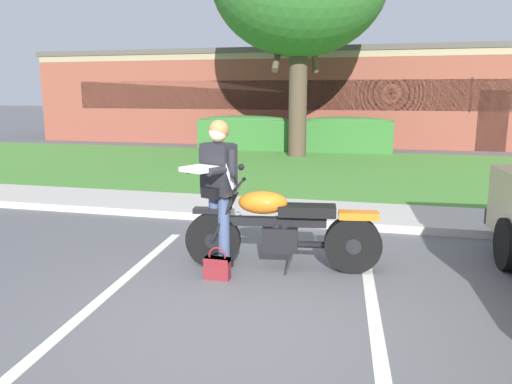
% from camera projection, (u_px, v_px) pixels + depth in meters
% --- Properties ---
extents(ground_plane, '(140.00, 140.00, 0.00)m').
position_uv_depth(ground_plane, '(237.00, 315.00, 4.68)').
color(ground_plane, '#565659').
extents(curb_strip, '(60.00, 0.20, 0.12)m').
position_uv_depth(curb_strip, '(299.00, 222.00, 7.86)').
color(curb_strip, '#B7B2A8').
rests_on(curb_strip, ground).
extents(concrete_walk, '(60.00, 1.50, 0.08)m').
position_uv_depth(concrete_walk, '(308.00, 211.00, 8.67)').
color(concrete_walk, '#B7B2A8').
rests_on(concrete_walk, ground).
extents(grass_lawn, '(60.00, 8.29, 0.06)m').
position_uv_depth(grass_lawn, '(337.00, 170.00, 13.33)').
color(grass_lawn, '#478433').
rests_on(grass_lawn, ground).
extents(stall_stripe_0, '(0.52, 4.39, 0.01)m').
position_uv_depth(stall_stripe_0, '(109.00, 292.00, 5.22)').
color(stall_stripe_0, silver).
rests_on(stall_stripe_0, ground).
extents(stall_stripe_1, '(0.52, 4.39, 0.01)m').
position_uv_depth(stall_stripe_1, '(375.00, 320.00, 4.57)').
color(stall_stripe_1, silver).
rests_on(stall_stripe_1, ground).
extents(motorcycle, '(2.24, 0.82, 1.26)m').
position_uv_depth(motorcycle, '(289.00, 228.00, 5.83)').
color(motorcycle, black).
rests_on(motorcycle, ground).
extents(rider_person, '(0.57, 0.66, 1.70)m').
position_uv_depth(rider_person, '(217.00, 182.00, 5.79)').
color(rider_person, black).
rests_on(rider_person, ground).
extents(handbag, '(0.28, 0.13, 0.36)m').
position_uv_depth(handbag, '(217.00, 266.00, 5.58)').
color(handbag, maroon).
rests_on(handbag, ground).
extents(hedge_left, '(3.23, 0.90, 1.24)m').
position_uv_depth(hedge_left, '(245.00, 132.00, 18.00)').
color(hedge_left, '#336B2D').
rests_on(hedge_left, ground).
extents(hedge_center_left, '(3.02, 0.90, 1.24)m').
position_uv_depth(hedge_center_left, '(347.00, 134.00, 17.13)').
color(hedge_center_left, '#336B2D').
rests_on(hedge_center_left, ground).
extents(brick_building, '(25.86, 9.29, 3.72)m').
position_uv_depth(brick_building, '(353.00, 96.00, 23.18)').
color(brick_building, brown).
rests_on(brick_building, ground).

